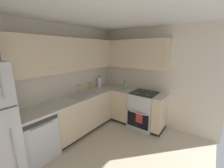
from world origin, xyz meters
name	(u,v)px	position (x,y,z in m)	size (l,w,h in m)	color
ground_plane	(111,163)	(0.00, 0.00, -0.01)	(3.57, 2.96, 0.02)	beige
wall_back	(55,83)	(0.00, 1.51, 1.23)	(3.67, 0.05, 2.46)	beige
wall_right	(154,78)	(1.81, 0.00, 1.23)	(0.05, 3.06, 2.46)	beige
ceiling	(110,7)	(0.00, 0.00, 2.49)	(3.67, 3.06, 0.05)	white
dishwasher	(36,136)	(-0.68, 1.18, 0.43)	(0.60, 0.63, 0.85)	silver
lower_cabinets_back	(82,114)	(0.41, 1.19, 0.43)	(1.56, 0.62, 0.85)	beige
countertop_back	(81,97)	(0.40, 1.18, 0.87)	(2.76, 0.60, 0.04)	beige
lower_cabinets_right	(134,108)	(1.49, 0.36, 0.43)	(0.62, 1.31, 0.85)	beige
countertop_right	(134,92)	(1.48, 0.36, 0.87)	(0.60, 1.31, 0.03)	beige
oven_range	(144,109)	(1.50, 0.09, 0.45)	(0.68, 0.62, 1.04)	silver
upper_cabinets_back	(68,55)	(0.24, 1.32, 1.83)	(2.44, 0.34, 0.70)	beige
upper_cabinets_right	(132,54)	(1.62, 0.55, 1.83)	(0.32, 1.86, 0.70)	beige
sink	(85,97)	(0.51, 1.15, 0.85)	(0.66, 0.40, 0.10)	#B7B7BC
faucet	(79,88)	(0.51, 1.36, 1.02)	(0.07, 0.16, 0.22)	silver
soap_bottle	(91,86)	(0.92, 1.36, 0.98)	(0.05, 0.05, 0.21)	gold
paper_towel_roll	(100,82)	(1.25, 1.34, 1.03)	(0.11, 0.11, 0.35)	white
oil_bottle	(125,85)	(1.48, 0.65, 1.00)	(0.06, 0.06, 0.24)	#729E66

